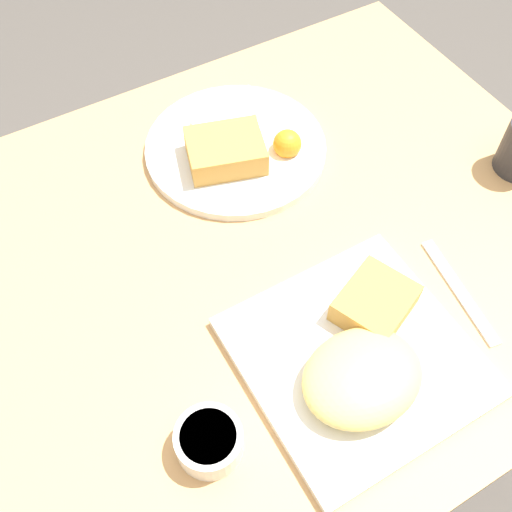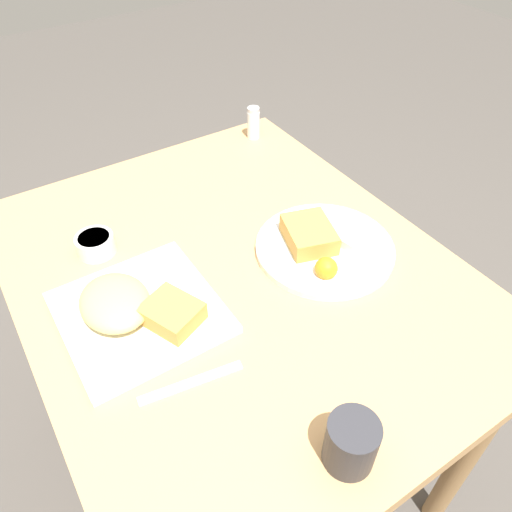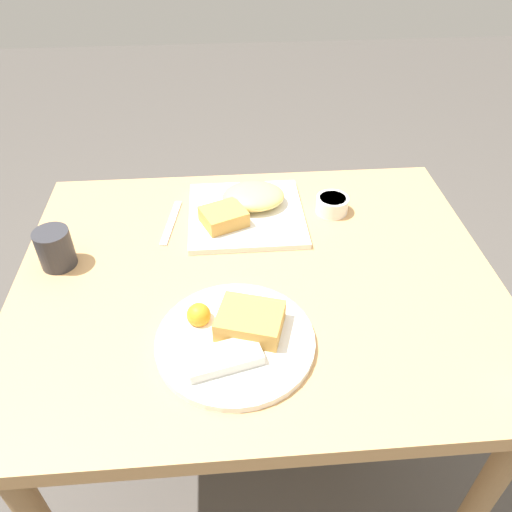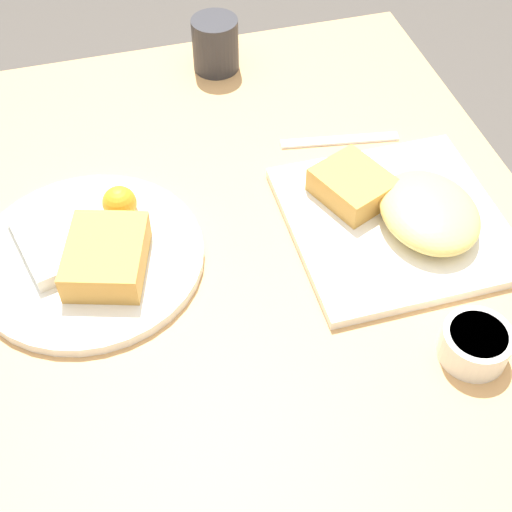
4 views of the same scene
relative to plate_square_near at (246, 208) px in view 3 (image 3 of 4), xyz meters
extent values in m
plane|color=#4C4742|center=(-0.01, 0.21, -0.77)|extent=(8.00, 8.00, 0.00)
cube|color=tan|center=(-0.01, 0.21, -0.04)|extent=(0.98, 0.79, 0.04)
cylinder|color=#9F7649|center=(-0.44, -0.13, -0.41)|extent=(0.05, 0.05, 0.71)
cylinder|color=#9F7649|center=(0.42, -0.13, -0.41)|extent=(0.05, 0.05, 0.71)
cylinder|color=#9F7649|center=(-0.44, 0.55, -0.41)|extent=(0.05, 0.05, 0.71)
cube|color=white|center=(0.00, 0.01, -0.01)|extent=(0.27, 0.27, 0.01)
ellipsoid|color=#EFCC6B|center=(-0.02, -0.03, 0.01)|extent=(0.15, 0.12, 0.04)
cube|color=gold|center=(0.05, 0.05, 0.01)|extent=(0.12, 0.11, 0.04)
cylinder|color=white|center=(0.04, 0.39, -0.01)|extent=(0.28, 0.28, 0.01)
cube|color=gold|center=(0.02, 0.37, 0.01)|extent=(0.13, 0.12, 0.04)
cube|color=silver|center=(0.07, 0.44, 0.00)|extent=(0.14, 0.09, 0.02)
sphere|color=orange|center=(0.11, 0.34, 0.01)|extent=(0.04, 0.04, 0.04)
cylinder|color=white|center=(-0.20, 0.00, 0.00)|extent=(0.08, 0.08, 0.04)
cylinder|color=#D1B775|center=(-0.20, 0.00, 0.02)|extent=(0.06, 0.06, 0.00)
cube|color=silver|center=(0.18, 0.02, -0.02)|extent=(0.04, 0.17, 0.00)
cylinder|color=#2D2D33|center=(0.40, 0.15, 0.02)|extent=(0.07, 0.07, 0.08)
camera|label=1|loc=(-0.26, -0.20, 0.66)|focal=42.00mm
camera|label=2|loc=(0.60, -0.14, 0.66)|focal=35.00mm
camera|label=3|loc=(0.05, 0.97, 0.66)|focal=35.00mm
camera|label=4|loc=(-0.56, 0.35, 0.65)|focal=50.00mm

